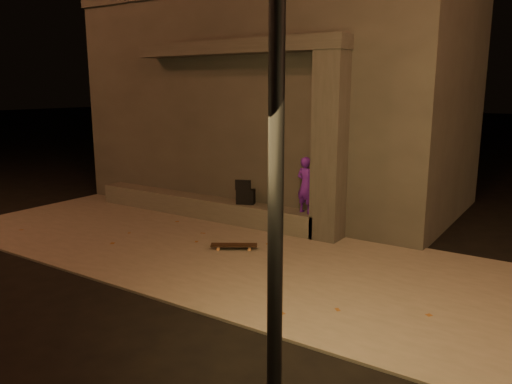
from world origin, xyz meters
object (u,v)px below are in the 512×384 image
Objects in this scene: skateboarder at (306,185)px; backpack at (246,195)px; column at (330,148)px; skateboard at (234,245)px.

backpack is (-1.46, 0.00, -0.38)m from skateboarder.
backpack is at bearing 180.00° from column.
column is at bearing -169.07° from skateboarder.
skateboard is (0.83, -1.59, -0.56)m from backpack.
backpack reaches higher than skateboard.
skateboarder is (-0.50, 0.00, -0.78)m from column.
backpack is 0.65× the size of skateboard.
column is 6.67× the size of backpack.
column reaches higher than backpack.
backpack is (-1.96, 0.00, -1.16)m from column.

